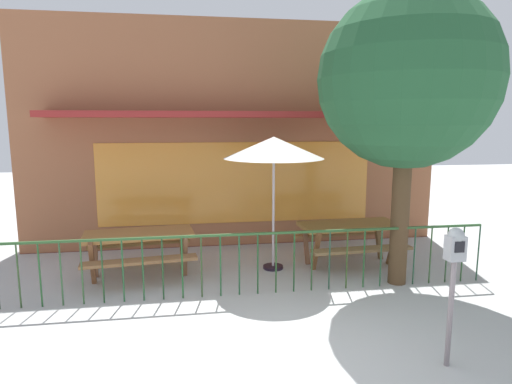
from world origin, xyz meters
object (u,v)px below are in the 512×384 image
at_px(picnic_table_left, 139,242).
at_px(street_tree, 407,81).
at_px(patio_umbrella, 274,149).
at_px(parking_meter_far, 454,260).
at_px(picnic_table_right, 349,232).

height_order(picnic_table_left, street_tree, street_tree).
xyz_separation_m(picnic_table_left, street_tree, (4.20, -0.97, 2.63)).
bearing_deg(patio_umbrella, street_tree, -28.12).
height_order(patio_umbrella, parking_meter_far, patio_umbrella).
relative_size(parking_meter_far, street_tree, 0.33).
bearing_deg(picnic_table_left, street_tree, -12.94).
relative_size(picnic_table_right, patio_umbrella, 0.79).
xyz_separation_m(picnic_table_right, parking_meter_far, (-0.17, -3.42, 0.58)).
height_order(picnic_table_right, patio_umbrella, patio_umbrella).
xyz_separation_m(picnic_table_left, picnic_table_right, (3.75, 0.07, 0.00)).
relative_size(picnic_table_left, picnic_table_right, 1.04).
distance_m(parking_meter_far, street_tree, 3.21).
distance_m(picnic_table_left, picnic_table_right, 3.75).
xyz_separation_m(picnic_table_left, parking_meter_far, (3.58, -3.36, 0.58)).
height_order(picnic_table_right, parking_meter_far, parking_meter_far).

